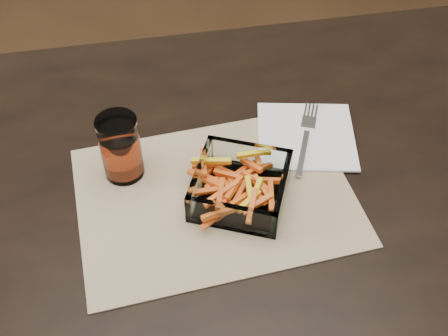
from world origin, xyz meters
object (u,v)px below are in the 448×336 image
(dining_table, at_px, (255,210))
(glass_bowl, at_px, (240,187))
(fork, at_px, (306,135))
(tumbler, at_px, (121,149))

(dining_table, bearing_deg, glass_bowl, -135.75)
(dining_table, distance_m, fork, 0.17)
(fork, bearing_deg, dining_table, -120.83)
(glass_bowl, bearing_deg, tumbler, 153.65)
(dining_table, height_order, glass_bowl, glass_bowl)
(tumbler, distance_m, fork, 0.33)
(glass_bowl, bearing_deg, dining_table, 44.25)
(glass_bowl, distance_m, fork, 0.19)
(fork, bearing_deg, tumbler, -152.33)
(tumbler, height_order, fork, tumbler)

